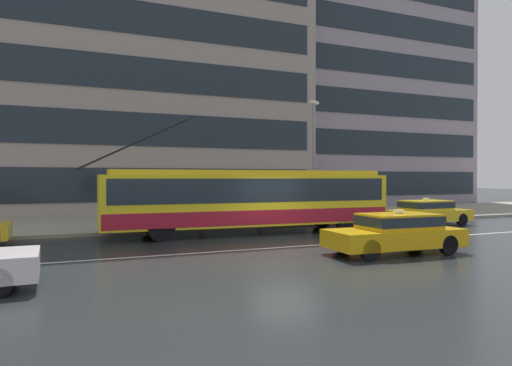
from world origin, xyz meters
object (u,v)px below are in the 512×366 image
object	(u,v)px
trolleybus	(250,198)
taxi_ahead_of_bus	(428,212)
taxi_oncoming_near	(396,231)
street_lamp	(314,149)
pedestrian_approaching_curb	(202,203)
pedestrian_at_shelter	(259,189)

from	to	relation	value
trolleybus	taxi_ahead_of_bus	size ratio (longest dim) A/B	3.05
taxi_oncoming_near	street_lamp	size ratio (longest dim) A/B	0.71
pedestrian_approaching_curb	street_lamp	bearing A→B (deg)	-19.82
street_lamp	taxi_ahead_of_bus	bearing A→B (deg)	-30.38
taxi_ahead_of_bus	pedestrian_approaching_curb	world-z (taller)	pedestrian_approaching_curb
trolleybus	street_lamp	size ratio (longest dim) A/B	2.10
taxi_ahead_of_bus	taxi_oncoming_near	xyz separation A→B (m)	(-7.14, -6.09, 0.00)
trolleybus	street_lamp	xyz separation A→B (m)	(4.57, 2.38, 2.36)
pedestrian_approaching_curb	street_lamp	size ratio (longest dim) A/B	0.27
taxi_oncoming_near	pedestrian_approaching_curb	world-z (taller)	pedestrian_approaching_curb
trolleybus	pedestrian_approaching_curb	xyz separation A→B (m)	(-0.89, 4.35, -0.38)
pedestrian_approaching_curb	pedestrian_at_shelter	bearing A→B (deg)	-12.91
pedestrian_approaching_curb	trolleybus	bearing A→B (deg)	-78.47
street_lamp	pedestrian_approaching_curb	bearing A→B (deg)	160.18
taxi_oncoming_near	street_lamp	bearing A→B (deg)	75.94
pedestrian_at_shelter	trolleybus	bearing A→B (deg)	-118.77
trolleybus	pedestrian_approaching_curb	size ratio (longest dim) A/B	7.82
pedestrian_at_shelter	street_lamp	size ratio (longest dim) A/B	0.32
trolleybus	taxi_ahead_of_bus	xyz separation A→B (m)	(9.46, -0.49, -0.81)
taxi_oncoming_near	pedestrian_at_shelter	distance (m)	10.33
taxi_ahead_of_bus	pedestrian_approaching_curb	bearing A→B (deg)	154.95
trolleybus	taxi_oncoming_near	world-z (taller)	trolleybus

